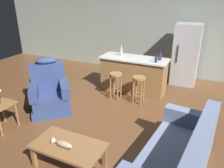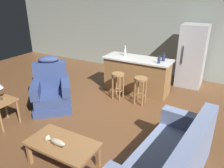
% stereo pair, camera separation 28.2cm
% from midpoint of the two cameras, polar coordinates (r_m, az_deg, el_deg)
% --- Properties ---
extents(ground_plane, '(12.00, 12.00, 0.00)m').
position_cam_midpoint_polar(ground_plane, '(5.04, -1.49, -7.44)').
color(ground_plane, brown).
extents(back_wall, '(12.00, 0.05, 2.60)m').
position_cam_midpoint_polar(back_wall, '(7.39, 9.63, 12.76)').
color(back_wall, '#939E93').
rests_on(back_wall, ground_plane).
extents(coffee_table, '(1.10, 0.60, 0.42)m').
position_cam_midpoint_polar(coffee_table, '(3.53, -13.61, -15.90)').
color(coffee_table, olive).
rests_on(coffee_table, ground_plane).
extents(fish_figurine, '(0.34, 0.10, 0.10)m').
position_cam_midpoint_polar(fish_figurine, '(3.47, -15.24, -14.87)').
color(fish_figurine, '#4C3823').
rests_on(fish_figurine, coffee_table).
extents(couch, '(1.04, 1.98, 0.94)m').
position_cam_midpoint_polar(couch, '(3.36, 14.38, -18.77)').
color(couch, '#707FA3').
rests_on(couch, ground_plane).
extents(recliner_near_lamp, '(1.19, 1.19, 1.20)m').
position_cam_midpoint_polar(recliner_near_lamp, '(5.24, -17.48, -2.16)').
color(recliner_near_lamp, navy).
rests_on(recliner_near_lamp, ground_plane).
extents(end_table, '(0.48, 0.48, 0.56)m').
position_cam_midpoint_polar(end_table, '(4.85, -28.81, -5.59)').
color(end_table, olive).
rests_on(end_table, ground_plane).
extents(kitchen_island, '(1.80, 0.70, 0.95)m').
position_cam_midpoint_polar(kitchen_island, '(5.97, 4.30, 2.47)').
color(kitchen_island, olive).
rests_on(kitchen_island, ground_plane).
extents(bar_stool_left, '(0.32, 0.32, 0.68)m').
position_cam_midpoint_polar(bar_stool_left, '(5.52, -0.48, 0.76)').
color(bar_stool_left, olive).
rests_on(bar_stool_left, ground_plane).
extents(bar_stool_right, '(0.32, 0.32, 0.68)m').
position_cam_midpoint_polar(bar_stool_right, '(5.30, 5.49, -0.30)').
color(bar_stool_right, olive).
rests_on(bar_stool_right, ground_plane).
extents(refrigerator, '(0.70, 0.69, 1.76)m').
position_cam_midpoint_polar(refrigerator, '(6.70, 17.63, 7.32)').
color(refrigerator, '#B7B7BC').
rests_on(refrigerator, ground_plane).
extents(bottle_tall_green, '(0.06, 0.06, 0.28)m').
position_cam_midpoint_polar(bottle_tall_green, '(6.00, 1.07, 8.43)').
color(bottle_tall_green, silver).
rests_on(bottle_tall_green, kitchen_island).
extents(bottle_short_amber, '(0.07, 0.07, 0.21)m').
position_cam_midpoint_polar(bottle_short_amber, '(5.46, 9.98, 6.35)').
color(bottle_short_amber, '#23284C').
rests_on(bottle_short_amber, kitchen_island).
extents(bottle_wine_dark, '(0.09, 0.09, 0.22)m').
position_cam_midpoint_polar(bottle_wine_dark, '(5.68, 11.03, 6.95)').
color(bottle_wine_dark, '#23284C').
rests_on(bottle_wine_dark, kitchen_island).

